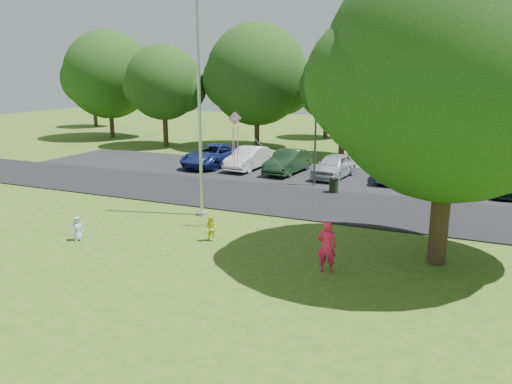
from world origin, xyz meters
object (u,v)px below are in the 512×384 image
at_px(flagpole, 200,124).
at_px(woman, 327,246).
at_px(big_tree, 449,79).
at_px(child_yellow, 211,229).
at_px(kite, 237,131).
at_px(trash_can, 334,186).
at_px(street_lamp, 320,128).
at_px(child_blue, 77,229).

height_order(flagpole, woman, flagpole).
xyz_separation_m(big_tree, child_yellow, (-8.01, -1.05, -5.66)).
bearing_deg(kite, trash_can, 56.66).
height_order(child_yellow, kite, kite).
bearing_deg(trash_can, street_lamp, 134.27).
distance_m(street_lamp, kite, 9.03).
relative_size(flagpole, woman, 5.80).
distance_m(child_yellow, child_blue, 5.19).
bearing_deg(child_yellow, kite, 81.41).
bearing_deg(child_yellow, street_lamp, 83.30).
xyz_separation_m(street_lamp, kite, (-0.76, -8.96, 0.71)).
bearing_deg(trash_can, woman, -76.20).
bearing_deg(woman, child_blue, -5.34).
relative_size(child_blue, kite, 0.19).
distance_m(trash_can, woman, 10.96).
bearing_deg(trash_can, big_tree, -55.87).
distance_m(flagpole, child_yellow, 5.24).
height_order(child_yellow, child_blue, child_yellow).
relative_size(child_yellow, child_blue, 1.05).
xyz_separation_m(big_tree, woman, (-3.14, -2.15, -5.30)).
bearing_deg(flagpole, woman, -30.68).
xyz_separation_m(flagpole, child_blue, (-2.65, -5.04, -3.69)).
bearing_deg(street_lamp, trash_can, -59.33).
bearing_deg(big_tree, street_lamp, 125.64).
bearing_deg(child_blue, woman, -53.89).
bearing_deg(street_lamp, flagpole, -125.67).
bearing_deg(child_blue, big_tree, -45.76).
height_order(woman, child_blue, woman).
relative_size(woman, kite, 0.34).
distance_m(trash_can, child_blue, 13.50).
distance_m(street_lamp, child_yellow, 11.24).
distance_m(child_blue, kite, 7.27).
bearing_deg(child_yellow, trash_can, 75.23).
bearing_deg(flagpole, kite, -26.69).
bearing_deg(big_tree, trash_can, 124.13).
xyz_separation_m(trash_can, kite, (-2.03, -7.67, 3.65)).
relative_size(street_lamp, woman, 3.23).
bearing_deg(child_yellow, woman, -14.24).
xyz_separation_m(flagpole, woman, (7.02, -4.17, -3.30)).
distance_m(flagpole, trash_can, 8.69).
distance_m(woman, kite, 6.37).
xyz_separation_m(big_tree, child_blue, (-12.81, -3.03, -5.68)).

